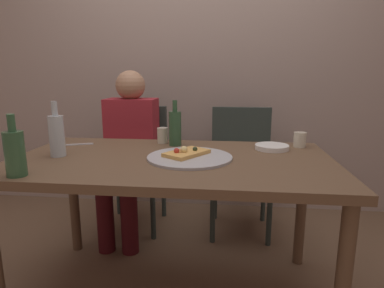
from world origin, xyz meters
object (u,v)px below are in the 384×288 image
tumbler_far (300,140)px  wine_bottle (57,135)px  beer_bottle (15,152)px  pizza_slice_last (186,153)px  tumbler_near (162,135)px  dining_table (172,173)px  table_knife (73,145)px  pizza_tray (190,157)px  guest_in_sweater (129,146)px  water_bottle (175,128)px  plate_stack (272,147)px  chair_right (241,161)px  chair_left (136,158)px

tumbler_far → wine_bottle: bearing=-164.4°
wine_bottle → beer_bottle: wine_bottle is taller
pizza_slice_last → tumbler_near: tumbler_near is taller
dining_table → tumbler_far: bearing=25.1°
wine_bottle → table_knife: wine_bottle is taller
pizza_slice_last → tumbler_far: bearing=26.6°
pizza_tray → wine_bottle: size_ratio=1.51×
wine_bottle → guest_in_sweater: 0.75m
water_bottle → guest_in_sweater: 0.60m
dining_table → table_knife: table_knife is taller
plate_stack → chair_right: (-0.14, 0.59, -0.24)m
tumbler_near → table_knife: (-0.50, -0.12, -0.04)m
pizza_tray → wine_bottle: (-0.65, -0.03, 0.10)m
guest_in_sweater → pizza_slice_last: bearing=126.9°
beer_bottle → chair_right: beer_bottle is taller
tumbler_far → pizza_slice_last: bearing=-153.4°
plate_stack → guest_in_sweater: guest_in_sweater is taller
tumbler_near → chair_left: size_ratio=0.10×
dining_table → chair_right: size_ratio=1.72×
water_bottle → tumbler_near: (-0.09, 0.06, -0.06)m
guest_in_sweater → chair_right: bearing=-169.2°
tumbler_near → guest_in_sweater: bearing=132.6°
tumbler_near → pizza_tray: bearing=-59.3°
pizza_tray → guest_in_sweater: guest_in_sweater is taller
guest_in_sweater → beer_bottle: bearing=82.4°
tumbler_near → guest_in_sweater: (-0.32, 0.34, -0.15)m
chair_left → guest_in_sweater: size_ratio=0.77×
beer_bottle → guest_in_sweater: 1.06m
table_knife → chair_left: size_ratio=0.24×
chair_right → guest_in_sweater: 0.82m
chair_right → chair_left: bearing=0.0°
tumbler_far → table_knife: tumbler_far is taller
pizza_tray → pizza_slice_last: bearing=133.6°
beer_bottle → table_knife: 0.58m
wine_bottle → plate_stack: 1.11m
chair_left → chair_right: same height
dining_table → pizza_slice_last: 0.12m
pizza_tray → water_bottle: size_ratio=1.60×
plate_stack → pizza_tray: bearing=-149.9°
pizza_slice_last → plate_stack: (0.44, 0.22, -0.01)m
plate_stack → chair_left: 1.13m
table_knife → plate_stack: bearing=-20.6°
wine_bottle → tumbler_near: (0.45, 0.37, -0.06)m
pizza_tray → wine_bottle: wine_bottle is taller
pizza_slice_last → wine_bottle: (-0.63, -0.05, 0.08)m
tumbler_near → tumbler_far: (0.78, -0.02, -0.00)m
dining_table → chair_left: chair_left is taller
chair_right → beer_bottle: bearing=51.7°
tumbler_far → guest_in_sweater: size_ratio=0.07×
table_knife → guest_in_sweater: size_ratio=0.19×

